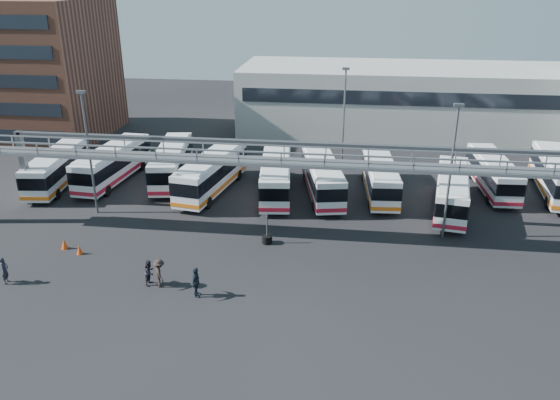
# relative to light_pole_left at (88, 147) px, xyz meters

# --- Properties ---
(ground) EXTENTS (140.00, 140.00, 0.00)m
(ground) POSITION_rel_light_pole_left_xyz_m (16.00, -8.00, -5.73)
(ground) COLOR black
(ground) RESTS_ON ground
(gantry) EXTENTS (51.40, 5.15, 7.10)m
(gantry) POSITION_rel_light_pole_left_xyz_m (16.00, -2.13, -0.22)
(gantry) COLOR gray
(gantry) RESTS_ON ground
(apartment_building) EXTENTS (18.00, 15.00, 16.00)m
(apartment_building) POSITION_rel_light_pole_left_xyz_m (-18.00, 22.00, 2.27)
(apartment_building) COLOR brown
(apartment_building) RESTS_ON ground
(warehouse) EXTENTS (42.00, 14.00, 8.00)m
(warehouse) POSITION_rel_light_pole_left_xyz_m (28.00, 30.00, -1.73)
(warehouse) COLOR #9E9E99
(warehouse) RESTS_ON ground
(light_pole_left) EXTENTS (0.70, 0.35, 10.21)m
(light_pole_left) POSITION_rel_light_pole_left_xyz_m (0.00, 0.00, 0.00)
(light_pole_left) COLOR #4C4F54
(light_pole_left) RESTS_ON ground
(light_pole_mid) EXTENTS (0.70, 0.35, 10.21)m
(light_pole_mid) POSITION_rel_light_pole_left_xyz_m (28.00, -1.00, 0.00)
(light_pole_mid) COLOR #4C4F54
(light_pole_mid) RESTS_ON ground
(light_pole_back) EXTENTS (0.70, 0.35, 10.21)m
(light_pole_back) POSITION_rel_light_pole_left_xyz_m (20.00, 14.00, 0.00)
(light_pole_back) COLOR #4C4F54
(light_pole_back) RESTS_ON ground
(bus_0) EXTENTS (3.67, 10.99, 3.28)m
(bus_0) POSITION_rel_light_pole_left_xyz_m (-6.27, 5.62, -3.92)
(bus_0) COLOR silver
(bus_0) RESTS_ON ground
(bus_1) EXTENTS (3.50, 11.40, 3.41)m
(bus_1) POSITION_rel_light_pole_left_xyz_m (-1.57, 7.31, -3.84)
(bus_1) COLOR silver
(bus_1) RESTS_ON ground
(bus_2) EXTENTS (4.24, 11.45, 3.40)m
(bus_2) POSITION_rel_light_pole_left_xyz_m (3.91, 8.28, -3.85)
(bus_2) COLOR silver
(bus_2) RESTS_ON ground
(bus_3) EXTENTS (4.46, 11.59, 3.44)m
(bus_3) POSITION_rel_light_pole_left_xyz_m (8.43, 5.86, -3.83)
(bus_3) COLOR silver
(bus_3) RESTS_ON ground
(bus_4) EXTENTS (3.70, 11.19, 3.34)m
(bus_4) POSITION_rel_light_pole_left_xyz_m (14.30, 5.93, -3.88)
(bus_4) COLOR silver
(bus_4) RESTS_ON ground
(bus_5) EXTENTS (4.64, 11.22, 3.32)m
(bus_5) POSITION_rel_light_pole_left_xyz_m (18.42, 6.31, -3.89)
(bus_5) COLOR silver
(bus_5) RESTS_ON ground
(bus_6) EXTENTS (3.16, 10.73, 3.22)m
(bus_6) POSITION_rel_light_pole_left_xyz_m (23.50, 7.17, -3.95)
(bus_6) COLOR silver
(bus_6) RESTS_ON ground
(bus_7) EXTENTS (4.22, 11.03, 3.27)m
(bus_7) POSITION_rel_light_pole_left_xyz_m (29.30, 4.29, -3.92)
(bus_7) COLOR silver
(bus_7) RESTS_ON ground
(bus_8) EXTENTS (2.94, 10.51, 3.16)m
(bus_8) POSITION_rel_light_pole_left_xyz_m (33.76, 9.46, -3.98)
(bus_8) COLOR silver
(bus_8) RESTS_ON ground
(bus_9) EXTENTS (3.96, 11.70, 3.49)m
(bus_9) POSITION_rel_light_pole_left_xyz_m (39.22, 9.30, -3.80)
(bus_9) COLOR silver
(bus_9) RESTS_ON ground
(pedestrian_a) EXTENTS (0.58, 0.76, 1.85)m
(pedestrian_a) POSITION_rel_light_pole_left_xyz_m (-0.87, -11.50, -4.80)
(pedestrian_a) COLOR #212329
(pedestrian_a) RESTS_ON ground
(pedestrian_b) EXTENTS (0.76, 0.92, 1.70)m
(pedestrian_b) POSITION_rel_light_pole_left_xyz_m (8.38, -10.43, -4.88)
(pedestrian_b) COLOR black
(pedestrian_b) RESTS_ON ground
(pedestrian_c) EXTENTS (1.23, 1.42, 1.90)m
(pedestrian_c) POSITION_rel_light_pole_left_xyz_m (9.11, -10.62, -4.78)
(pedestrian_c) COLOR black
(pedestrian_c) RESTS_ON ground
(pedestrian_d) EXTENTS (0.48, 1.16, 1.98)m
(pedestrian_d) POSITION_rel_light_pole_left_xyz_m (11.71, -11.46, -4.74)
(pedestrian_d) COLOR #19232E
(pedestrian_d) RESTS_ON ground
(cone_left) EXTENTS (0.54, 0.54, 0.70)m
(cone_left) POSITION_rel_light_pole_left_xyz_m (1.96, -7.16, -5.38)
(cone_left) COLOR #DA420C
(cone_left) RESTS_ON ground
(cone_right) EXTENTS (0.55, 0.55, 0.76)m
(cone_right) POSITION_rel_light_pole_left_xyz_m (0.49, -6.52, -5.35)
(cone_right) COLOR #DA420C
(cone_right) RESTS_ON ground
(tire_stack) EXTENTS (0.76, 0.76, 2.18)m
(tire_stack) POSITION_rel_light_pole_left_xyz_m (14.94, -3.75, -5.36)
(tire_stack) COLOR black
(tire_stack) RESTS_ON ground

